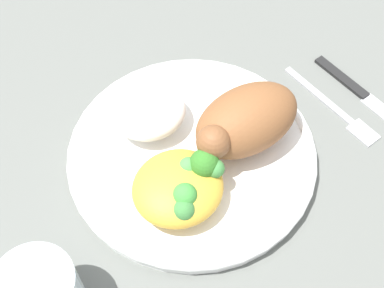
# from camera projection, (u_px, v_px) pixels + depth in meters

# --- Properties ---
(ground_plane) EXTENTS (2.00, 2.00, 0.00)m
(ground_plane) POSITION_uv_depth(u_px,v_px,m) (192.00, 160.00, 0.58)
(ground_plane) COLOR #5D605B
(plate) EXTENTS (0.27, 0.27, 0.02)m
(plate) POSITION_uv_depth(u_px,v_px,m) (192.00, 154.00, 0.57)
(plate) COLOR white
(plate) RESTS_ON ground_plane
(roasted_chicken) EXTENTS (0.13, 0.08, 0.06)m
(roasted_chicken) POSITION_uv_depth(u_px,v_px,m) (245.00, 121.00, 0.55)
(roasted_chicken) COLOR brown
(roasted_chicken) RESTS_ON plate
(rice_pile) EXTENTS (0.08, 0.08, 0.04)m
(rice_pile) POSITION_uv_depth(u_px,v_px,m) (149.00, 111.00, 0.57)
(rice_pile) COLOR white
(rice_pile) RESTS_ON plate
(mac_cheese_with_broccoli) EXTENTS (0.09, 0.09, 0.05)m
(mac_cheese_with_broccoli) POSITION_uv_depth(u_px,v_px,m) (181.00, 186.00, 0.52)
(mac_cheese_with_broccoli) COLOR gold
(mac_cheese_with_broccoli) RESTS_ON plate
(fork) EXTENTS (0.03, 0.14, 0.01)m
(fork) POSITION_uv_depth(u_px,v_px,m) (335.00, 108.00, 0.62)
(fork) COLOR #B2B2B7
(fork) RESTS_ON ground_plane
(knife) EXTENTS (0.03, 0.19, 0.01)m
(knife) POSITION_uv_depth(u_px,v_px,m) (365.00, 95.00, 0.63)
(knife) COLOR black
(knife) RESTS_ON ground_plane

